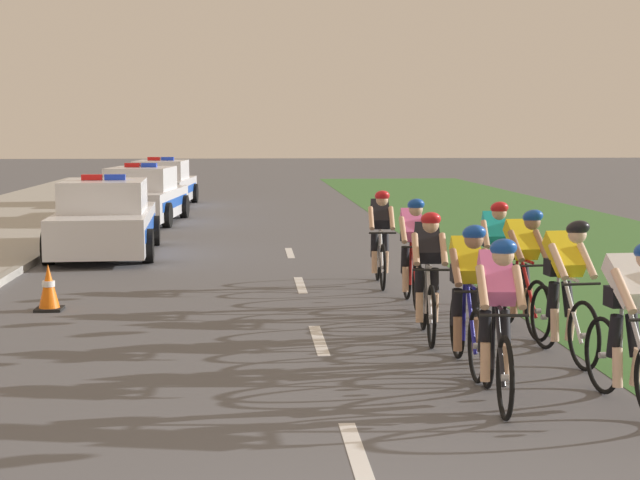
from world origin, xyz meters
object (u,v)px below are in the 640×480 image
(police_car_second, at_px, (142,197))
(cyclist_fifth, at_px, (428,273))
(cyclist_eighth, at_px, (495,255))
(cyclist_seventh, at_px, (413,250))
(cyclist_fourth, at_px, (565,287))
(traffic_cone_near, at_px, (49,288))
(cyclist_sixth, at_px, (523,269))
(police_car_third, at_px, (162,185))
(cyclist_third, at_px, (468,295))
(cyclist_lead, at_px, (497,318))
(cyclist_ninth, at_px, (380,236))
(cyclist_second, at_px, (631,322))
(police_car_nearest, at_px, (105,220))

(police_car_second, bearing_deg, cyclist_fifth, -71.45)
(cyclist_eighth, bearing_deg, police_car_second, 114.88)
(cyclist_seventh, xyz_separation_m, cyclist_eighth, (1.00, -0.62, 0.00))
(cyclist_fifth, bearing_deg, cyclist_fourth, -41.12)
(traffic_cone_near, bearing_deg, cyclist_sixth, -17.64)
(police_car_second, xyz_separation_m, police_car_third, (0.00, 5.71, 0.00))
(cyclist_third, relative_size, cyclist_fifth, 1.00)
(cyclist_lead, distance_m, police_car_third, 23.62)
(cyclist_lead, distance_m, cyclist_fifth, 2.68)
(cyclist_third, xyz_separation_m, cyclist_fourth, (1.14, 0.37, 0.00))
(cyclist_fourth, xyz_separation_m, police_car_second, (-6.20, 15.80, -0.11))
(cyclist_seventh, bearing_deg, cyclist_ninth, 96.63)
(cyclist_seventh, bearing_deg, cyclist_second, -78.26)
(cyclist_fifth, relative_size, traffic_cone_near, 2.69)
(cyclist_fourth, distance_m, cyclist_sixth, 1.35)
(cyclist_third, bearing_deg, cyclist_ninth, 91.61)
(cyclist_seventh, height_order, cyclist_ninth, same)
(cyclist_fifth, height_order, police_car_second, police_car_second)
(police_car_nearest, bearing_deg, cyclist_fifth, -58.65)
(cyclist_fifth, bearing_deg, cyclist_eighth, 51.57)
(police_car_third, bearing_deg, cyclist_third, -76.98)
(cyclist_eighth, bearing_deg, police_car_nearest, 132.88)
(cyclist_fourth, relative_size, cyclist_eighth, 1.00)
(cyclist_ninth, bearing_deg, traffic_cone_near, -160.11)
(cyclist_third, bearing_deg, traffic_cone_near, 143.70)
(cyclist_lead, xyz_separation_m, cyclist_second, (1.12, -0.26, 0.00))
(cyclist_seventh, bearing_deg, cyclist_eighth, -31.78)
(cyclist_fourth, bearing_deg, police_car_third, 106.07)
(cyclist_sixth, relative_size, police_car_second, 0.38)
(police_car_third, bearing_deg, cyclist_fifth, -76.42)
(cyclist_ninth, distance_m, police_car_second, 11.86)
(police_car_nearest, height_order, traffic_cone_near, police_car_nearest)
(cyclist_lead, distance_m, cyclist_seventh, 4.80)
(cyclist_lead, height_order, cyclist_sixth, same)
(cyclist_second, distance_m, cyclist_ninth, 6.94)
(cyclist_lead, relative_size, police_car_second, 0.38)
(cyclist_eighth, height_order, cyclist_ninth, same)
(police_car_nearest, distance_m, police_car_third, 12.31)
(cyclist_fourth, xyz_separation_m, traffic_cone_near, (-6.08, 3.26, -0.48))
(cyclist_third, bearing_deg, cyclist_eighth, 70.42)
(traffic_cone_near, bearing_deg, police_car_nearest, 91.06)
(cyclist_eighth, xyz_separation_m, police_car_nearest, (-6.12, 6.59, -0.11))
(cyclist_lead, bearing_deg, cyclist_fourth, 53.70)
(cyclist_seventh, bearing_deg, cyclist_fifth, -94.99)
(cyclist_sixth, height_order, police_car_second, police_car_second)
(cyclist_fourth, relative_size, police_car_second, 0.38)
(cyclist_third, height_order, cyclist_ninth, same)
(cyclist_fourth, distance_m, cyclist_ninth, 5.16)
(cyclist_third, relative_size, cyclist_fourth, 1.00)
(cyclist_lead, relative_size, cyclist_sixth, 1.00)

